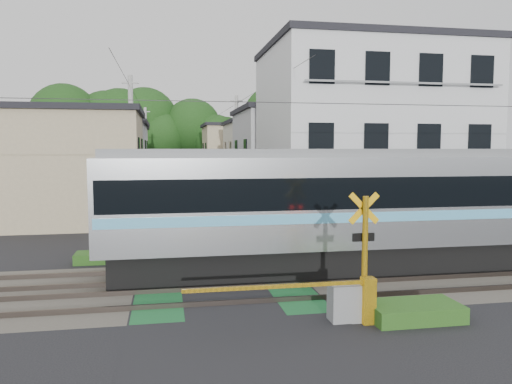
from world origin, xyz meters
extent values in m
plane|color=black|center=(0.00, 0.00, 0.00)|extent=(120.00, 120.00, 0.00)
cube|color=#47423A|center=(0.00, 0.00, 0.00)|extent=(120.00, 6.00, 0.00)
cube|color=black|center=(0.00, 0.00, 0.01)|extent=(5.20, 120.00, 0.00)
cube|color=#145126|center=(-1.90, 0.00, 0.01)|extent=(1.30, 6.00, 0.00)
cube|color=#145126|center=(1.90, 0.00, 0.01)|extent=(1.30, 6.00, 0.00)
cube|color=#3F3833|center=(0.00, -1.90, 0.07)|extent=(120.00, 0.08, 0.14)
cube|color=#3F3833|center=(0.00, -0.50, 0.07)|extent=(120.00, 0.08, 0.14)
cube|color=#3F3833|center=(0.00, 0.50, 0.07)|extent=(120.00, 0.08, 0.14)
cube|color=#3F3833|center=(0.00, 1.90, 0.07)|extent=(120.00, 0.08, 0.14)
cube|color=black|center=(6.11, 1.20, 0.49)|extent=(18.99, 2.62, 0.99)
cube|color=black|center=(-0.81, 1.20, 0.33)|extent=(2.64, 2.42, 0.66)
cube|color=#B7BCC1|center=(6.11, 1.20, 2.42)|extent=(19.78, 3.08, 2.86)
cube|color=black|center=(6.11, 1.20, 2.76)|extent=(19.47, 3.12, 0.97)
cube|color=#5AB5E2|center=(6.11, 1.20, 2.02)|extent=(19.58, 3.11, 0.31)
cube|color=slate|center=(6.11, 1.20, 3.98)|extent=(19.39, 2.52, 0.26)
cube|color=black|center=(-3.73, 1.20, 2.85)|extent=(0.10, 2.65, 1.71)
cylinder|color=#FAB50D|center=(3.00, -3.60, 1.50)|extent=(0.14, 0.14, 3.00)
cube|color=#FAB50D|center=(3.00, -3.50, 2.70)|extent=(0.77, 0.05, 0.77)
cube|color=#FAB50D|center=(3.00, -3.50, 2.70)|extent=(0.77, 0.05, 0.77)
cube|color=black|center=(3.00, -3.50, 2.00)|extent=(0.55, 0.05, 0.20)
sphere|color=#FF0C07|center=(2.84, -3.44, 2.00)|extent=(0.16, 0.16, 0.16)
sphere|color=#FF0C07|center=(3.16, -3.44, 2.00)|extent=(0.16, 0.16, 0.16)
cube|color=gray|center=(2.50, -3.60, 0.45)|extent=(0.70, 0.50, 0.90)
cube|color=#FAB50D|center=(3.00, -3.85, 0.55)|extent=(0.30, 0.30, 1.10)
cube|color=#FAB50D|center=(0.75, -3.85, 1.00)|extent=(4.20, 0.08, 0.08)
cylinder|color=#FAB50D|center=(-3.00, 3.60, 1.50)|extent=(0.14, 0.14, 3.00)
cube|color=#FAB50D|center=(-3.00, 3.50, 2.70)|extent=(0.77, 0.05, 0.77)
cube|color=#FAB50D|center=(-3.00, 3.50, 2.70)|extent=(0.77, 0.05, 0.77)
cube|color=black|center=(-3.00, 3.50, 2.00)|extent=(0.55, 0.05, 0.20)
sphere|color=#FF0C07|center=(-3.16, 3.44, 2.00)|extent=(0.16, 0.16, 0.16)
sphere|color=#FF0C07|center=(-2.84, 3.44, 2.00)|extent=(0.16, 0.16, 0.16)
cube|color=gray|center=(-2.50, 3.60, 0.45)|extent=(0.70, 0.50, 0.90)
cube|color=#FAB50D|center=(-3.00, 3.85, 0.55)|extent=(0.30, 0.30, 1.10)
cube|color=#FAB50D|center=(-0.75, 3.85, 1.00)|extent=(4.20, 0.08, 0.08)
cube|color=silver|center=(8.50, 9.50, 4.50)|extent=(10.00, 8.00, 9.00)
cube|color=black|center=(8.50, 9.50, 9.15)|extent=(10.20, 8.16, 0.30)
cube|color=black|center=(4.80, 5.47, 1.50)|extent=(1.10, 0.06, 1.40)
cube|color=black|center=(7.25, 5.47, 1.50)|extent=(1.10, 0.06, 1.40)
cube|color=black|center=(9.70, 5.47, 1.50)|extent=(1.10, 0.06, 1.40)
cube|color=black|center=(12.15, 5.47, 1.50)|extent=(1.10, 0.06, 1.40)
cube|color=gray|center=(8.50, 5.25, 0.90)|extent=(9.00, 0.06, 0.08)
cube|color=black|center=(4.80, 5.47, 4.50)|extent=(1.10, 0.06, 1.40)
cube|color=black|center=(7.25, 5.47, 4.50)|extent=(1.10, 0.06, 1.40)
cube|color=black|center=(9.70, 5.47, 4.50)|extent=(1.10, 0.06, 1.40)
cube|color=black|center=(12.15, 5.47, 4.50)|extent=(1.10, 0.06, 1.40)
cube|color=gray|center=(8.50, 5.25, 3.90)|extent=(9.00, 0.06, 0.08)
cube|color=black|center=(4.80, 5.47, 7.50)|extent=(1.10, 0.06, 1.40)
cube|color=black|center=(7.25, 5.47, 7.50)|extent=(1.10, 0.06, 1.40)
cube|color=black|center=(9.70, 5.47, 7.50)|extent=(1.10, 0.06, 1.40)
cube|color=black|center=(12.15, 5.47, 7.50)|extent=(1.10, 0.06, 1.40)
cube|color=gray|center=(8.50, 5.25, 6.90)|extent=(9.00, 0.06, 0.08)
cube|color=tan|center=(-6.50, 14.00, 3.00)|extent=(7.00, 7.00, 6.00)
cube|color=black|center=(-6.50, 14.00, 6.15)|extent=(7.35, 7.35, 0.30)
cube|color=black|center=(-2.97, 12.25, 1.30)|extent=(0.06, 1.00, 1.20)
cube|color=black|center=(-2.97, 15.75, 1.30)|extent=(0.06, 1.00, 1.20)
cube|color=black|center=(-2.97, 12.25, 4.10)|extent=(0.06, 1.00, 1.20)
cube|color=black|center=(-2.97, 15.75, 4.10)|extent=(0.06, 1.00, 1.20)
cube|color=#ADB0B3|center=(6.80, 18.00, 3.25)|extent=(7.00, 8.00, 6.50)
cube|color=black|center=(6.80, 18.00, 6.65)|extent=(7.35, 8.40, 0.30)
cube|color=black|center=(3.27, 16.00, 1.30)|extent=(0.06, 1.00, 1.20)
cube|color=black|center=(3.27, 20.00, 1.30)|extent=(0.06, 1.00, 1.20)
cube|color=black|center=(3.27, 16.00, 4.10)|extent=(0.06, 1.00, 1.20)
cube|color=black|center=(3.27, 20.00, 4.10)|extent=(0.06, 1.00, 1.20)
cube|color=#ADB0B3|center=(-7.00, 23.00, 2.90)|extent=(8.00, 7.00, 5.80)
cube|color=black|center=(-7.00, 23.00, 5.95)|extent=(8.40, 7.35, 0.30)
cube|color=black|center=(-2.97, 21.25, 1.30)|extent=(0.06, 1.00, 1.20)
cube|color=black|center=(-2.97, 24.75, 1.30)|extent=(0.06, 1.00, 1.20)
cube|color=black|center=(-2.97, 21.25, 4.10)|extent=(0.06, 1.00, 1.20)
cube|color=black|center=(-2.97, 24.75, 4.10)|extent=(0.06, 1.00, 1.20)
cube|color=beige|center=(7.20, 28.00, 3.10)|extent=(7.00, 7.00, 6.20)
cube|color=black|center=(7.20, 28.00, 6.35)|extent=(7.35, 7.35, 0.30)
cube|color=black|center=(3.67, 26.25, 1.30)|extent=(0.06, 1.00, 1.20)
cube|color=black|center=(3.67, 29.75, 1.30)|extent=(0.06, 1.00, 1.20)
cube|color=black|center=(3.67, 26.25, 4.10)|extent=(0.06, 1.00, 1.20)
cube|color=black|center=(3.67, 29.75, 4.10)|extent=(0.06, 1.00, 1.20)
cube|color=beige|center=(-6.80, 33.00, 3.00)|extent=(7.00, 8.00, 6.00)
cube|color=black|center=(-6.80, 33.00, 6.15)|extent=(7.35, 8.40, 0.30)
cube|color=black|center=(-3.27, 31.00, 1.30)|extent=(0.06, 1.00, 1.20)
cube|color=black|center=(-3.27, 35.00, 1.30)|extent=(0.06, 1.00, 1.20)
cube|color=black|center=(-3.27, 31.00, 4.10)|extent=(0.06, 1.00, 1.20)
cube|color=black|center=(-3.27, 35.00, 4.10)|extent=(0.06, 1.00, 1.20)
cube|color=tan|center=(6.50, 38.00, 3.20)|extent=(8.00, 7.00, 6.40)
cube|color=black|center=(6.50, 38.00, 6.55)|extent=(8.40, 7.35, 0.30)
cube|color=black|center=(2.47, 36.25, 1.30)|extent=(0.06, 1.00, 1.20)
cube|color=black|center=(2.47, 39.75, 1.30)|extent=(0.06, 1.00, 1.20)
cube|color=black|center=(2.47, 36.25, 4.10)|extent=(0.06, 1.00, 1.20)
cube|color=black|center=(2.47, 39.75, 4.10)|extent=(0.06, 1.00, 1.20)
cube|color=#1C4216|center=(0.00, 50.00, 1.00)|extent=(40.00, 10.00, 2.00)
cylinder|color=#332114|center=(-13.41, 48.66, 2.96)|extent=(0.50, 0.50, 5.92)
sphere|color=#1C4216|center=(-13.41, 48.66, 7.70)|extent=(8.29, 8.29, 8.29)
cylinder|color=#332114|center=(-11.31, 48.33, 2.21)|extent=(0.50, 0.50, 4.42)
sphere|color=#1C4216|center=(-11.31, 48.33, 5.74)|extent=(6.19, 6.19, 6.19)
cylinder|color=#332114|center=(-8.63, 49.80, 2.81)|extent=(0.50, 0.50, 5.62)
sphere|color=#1C4216|center=(-8.63, 49.80, 7.31)|extent=(7.87, 7.87, 7.87)
cylinder|color=#332114|center=(-7.05, 49.92, 2.89)|extent=(0.50, 0.50, 5.78)
sphere|color=#1C4216|center=(-7.05, 49.92, 7.52)|extent=(8.10, 8.10, 8.10)
cylinder|color=#332114|center=(-4.01, 50.09, 2.94)|extent=(0.50, 0.50, 5.89)
sphere|color=#1C4216|center=(-4.01, 50.09, 7.65)|extent=(8.24, 8.24, 8.24)
cylinder|color=#332114|center=(-1.88, 48.08, 2.12)|extent=(0.50, 0.50, 4.24)
sphere|color=#1C4216|center=(-1.88, 48.08, 5.52)|extent=(5.94, 5.94, 5.94)
cylinder|color=#332114|center=(1.86, 48.87, 2.59)|extent=(0.50, 0.50, 5.18)
sphere|color=#1C4216|center=(1.86, 48.87, 6.74)|extent=(7.26, 7.26, 7.26)
cylinder|color=#332114|center=(4.56, 47.07, 2.08)|extent=(0.50, 0.50, 4.15)
sphere|color=#1C4216|center=(4.56, 47.07, 5.40)|extent=(5.81, 5.81, 5.81)
cylinder|color=#332114|center=(6.18, 50.48, 2.07)|extent=(0.50, 0.50, 4.13)
sphere|color=#1C4216|center=(6.18, 50.48, 5.37)|extent=(5.79, 5.79, 5.79)
cylinder|color=#332114|center=(9.46, 46.91, 2.33)|extent=(0.50, 0.50, 4.67)
sphere|color=#1C4216|center=(9.46, 46.91, 6.07)|extent=(6.54, 6.54, 6.54)
cylinder|color=#332114|center=(11.76, 45.03, 2.95)|extent=(0.50, 0.50, 5.90)
sphere|color=#1C4216|center=(11.76, 45.03, 7.67)|extent=(8.26, 8.26, 8.26)
cylinder|color=#332114|center=(14.53, 49.95, 2.12)|extent=(0.50, 0.50, 4.23)
sphere|color=#1C4216|center=(14.53, 49.95, 5.50)|extent=(5.93, 5.93, 5.93)
cube|color=black|center=(6.00, 1.20, 5.60)|extent=(60.00, 0.02, 0.02)
cylinder|color=#A5A5A0|center=(-3.40, 13.00, 4.00)|extent=(0.26, 0.26, 8.00)
cube|color=#A5A5A0|center=(-3.40, 13.00, 7.60)|extent=(0.90, 0.08, 0.08)
cylinder|color=#A5A5A0|center=(3.60, 22.00, 4.00)|extent=(0.26, 0.26, 8.00)
cube|color=#A5A5A0|center=(3.60, 22.00, 7.60)|extent=(0.90, 0.08, 0.08)
cylinder|color=#A5A5A0|center=(-3.40, 34.00, 4.00)|extent=(0.26, 0.26, 8.00)
cube|color=#A5A5A0|center=(-3.40, 34.00, 7.60)|extent=(0.90, 0.08, 0.08)
cube|color=black|center=(-3.40, 23.50, 7.40)|extent=(0.02, 42.00, 0.02)
cube|color=black|center=(3.60, 23.50, 7.40)|extent=(0.02, 42.00, 0.02)
imported|color=#2F363B|center=(0.73, 28.75, 0.85)|extent=(0.73, 0.61, 1.71)
cube|color=#2D5E1E|center=(4.20, -3.80, 0.20)|extent=(2.20, 1.20, 0.40)
cube|color=#2D5E1E|center=(-4.00, 3.90, 0.18)|extent=(1.80, 1.00, 0.36)
cube|color=#2D5E1E|center=(4.60, 3.20, 0.15)|extent=(1.50, 0.90, 0.30)
camera|label=1|loc=(-1.67, -14.66, 4.12)|focal=35.00mm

